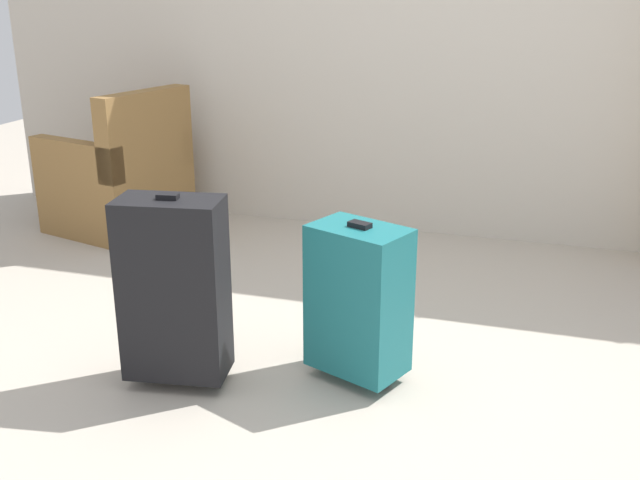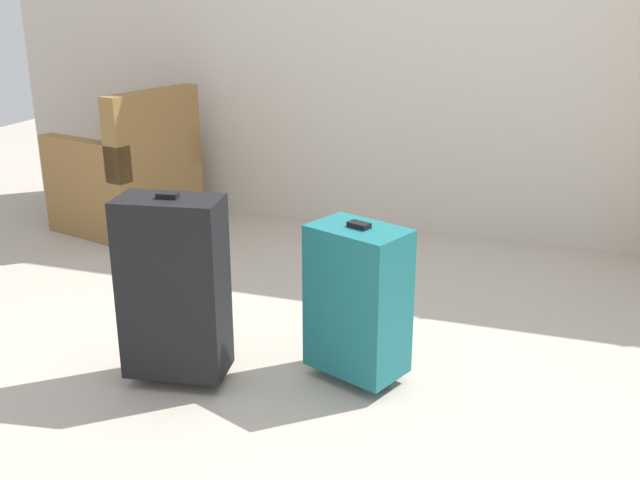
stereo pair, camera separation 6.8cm
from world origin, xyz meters
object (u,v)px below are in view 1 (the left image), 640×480
at_px(suitcase_black, 174,289).
at_px(suitcase_teal, 358,300).
at_px(armchair, 121,181).
at_px(mug, 177,239).

height_order(suitcase_black, suitcase_teal, suitcase_black).
height_order(armchair, suitcase_black, armchair).
bearing_deg(suitcase_black, armchair, 126.93).
relative_size(armchair, suitcase_black, 1.15).
height_order(mug, suitcase_black, suitcase_black).
xyz_separation_m(armchair, mug, (0.49, -0.21, -0.27)).
bearing_deg(suitcase_black, suitcase_teal, 19.95).
bearing_deg(mug, suitcase_black, -62.28).
bearing_deg(suitcase_teal, suitcase_black, -160.05).
xyz_separation_m(armchair, suitcase_teal, (1.92, -1.43, 0.03)).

